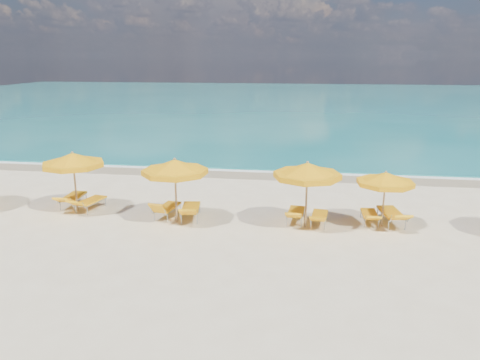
# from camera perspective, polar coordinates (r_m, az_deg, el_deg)

# --- Properties ---
(ground_plane) EXTENTS (120.00, 120.00, 0.00)m
(ground_plane) POSITION_cam_1_polar(r_m,az_deg,el_deg) (17.80, -0.71, -4.97)
(ground_plane) COLOR beige
(ocean) EXTENTS (120.00, 80.00, 0.30)m
(ocean) POSITION_cam_1_polar(r_m,az_deg,el_deg) (64.86, 6.14, 9.49)
(ocean) COLOR #136C6C
(ocean) RESTS_ON ground
(wet_sand_band) EXTENTS (120.00, 2.60, 0.01)m
(wet_sand_band) POSITION_cam_1_polar(r_m,az_deg,el_deg) (24.83, 2.00, 0.80)
(wet_sand_band) COLOR tan
(wet_sand_band) RESTS_ON ground
(foam_line) EXTENTS (120.00, 1.20, 0.03)m
(foam_line) POSITION_cam_1_polar(r_m,az_deg,el_deg) (25.60, 2.21, 1.23)
(foam_line) COLOR white
(foam_line) RESTS_ON ground
(whitecap_near) EXTENTS (14.00, 0.36, 0.05)m
(whitecap_near) POSITION_cam_1_polar(r_m,az_deg,el_deg) (35.16, -5.99, 4.93)
(whitecap_near) COLOR white
(whitecap_near) RESTS_ON ground
(whitecap_far) EXTENTS (18.00, 0.30, 0.05)m
(whitecap_far) POSITION_cam_1_polar(r_m,az_deg,el_deg) (41.32, 15.85, 5.94)
(whitecap_far) COLOR white
(whitecap_far) RESTS_ON ground
(umbrella_2) EXTENTS (2.70, 2.70, 2.45)m
(umbrella_2) POSITION_cam_1_polar(r_m,az_deg,el_deg) (19.44, -19.70, 2.26)
(umbrella_2) COLOR tan
(umbrella_2) RESTS_ON ground
(umbrella_3) EXTENTS (3.08, 3.08, 2.48)m
(umbrella_3) POSITION_cam_1_polar(r_m,az_deg,el_deg) (17.20, -7.95, 1.52)
(umbrella_3) COLOR tan
(umbrella_3) RESTS_ON ground
(umbrella_4) EXTENTS (2.62, 2.62, 2.47)m
(umbrella_4) POSITION_cam_1_polar(r_m,az_deg,el_deg) (16.69, 8.21, 1.09)
(umbrella_4) COLOR tan
(umbrella_4) RESTS_ON ground
(umbrella_5) EXTENTS (2.63, 2.63, 2.09)m
(umbrella_5) POSITION_cam_1_polar(r_m,az_deg,el_deg) (17.49, 17.31, 0.10)
(umbrella_5) COLOR tan
(umbrella_5) RESTS_ON ground
(lounger_2_left) EXTENTS (0.78, 2.01, 0.75)m
(lounger_2_left) POSITION_cam_1_polar(r_m,az_deg,el_deg) (20.59, -19.68, -2.41)
(lounger_2_left) COLOR #A5A8AD
(lounger_2_left) RESTS_ON ground
(lounger_2_right) EXTENTS (0.96, 1.93, 0.72)m
(lounger_2_right) POSITION_cam_1_polar(r_m,az_deg,el_deg) (19.89, -17.79, -2.88)
(lounger_2_right) COLOR #A5A8AD
(lounger_2_right) RESTS_ON ground
(lounger_3_left) EXTENTS (0.83, 1.83, 0.86)m
(lounger_3_left) POSITION_cam_1_polar(r_m,az_deg,el_deg) (18.35, -8.87, -3.79)
(lounger_3_left) COLOR #A5A8AD
(lounger_3_left) RESTS_ON ground
(lounger_3_right) EXTENTS (0.95, 2.08, 0.81)m
(lounger_3_right) POSITION_cam_1_polar(r_m,az_deg,el_deg) (18.02, -6.04, -4.00)
(lounger_3_right) COLOR #A5A8AD
(lounger_3_right) RESTS_ON ground
(lounger_4_left) EXTENTS (0.72, 1.85, 0.72)m
(lounger_4_left) POSITION_cam_1_polar(r_m,az_deg,el_deg) (17.75, 6.81, -4.40)
(lounger_4_left) COLOR #A5A8AD
(lounger_4_left) RESTS_ON ground
(lounger_4_right) EXTENTS (0.73, 1.77, 0.67)m
(lounger_4_right) POSITION_cam_1_polar(r_m,az_deg,el_deg) (17.56, 9.63, -4.76)
(lounger_4_right) COLOR #A5A8AD
(lounger_4_right) RESTS_ON ground
(lounger_5_left) EXTENTS (0.59, 1.72, 0.65)m
(lounger_5_left) POSITION_cam_1_polar(r_m,az_deg,el_deg) (18.12, 15.51, -4.50)
(lounger_5_left) COLOR #A5A8AD
(lounger_5_left) RESTS_ON ground
(lounger_5_right) EXTENTS (0.99, 2.16, 0.79)m
(lounger_5_right) POSITION_cam_1_polar(r_m,az_deg,el_deg) (18.26, 17.97, -4.40)
(lounger_5_right) COLOR #A5A8AD
(lounger_5_right) RESTS_ON ground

